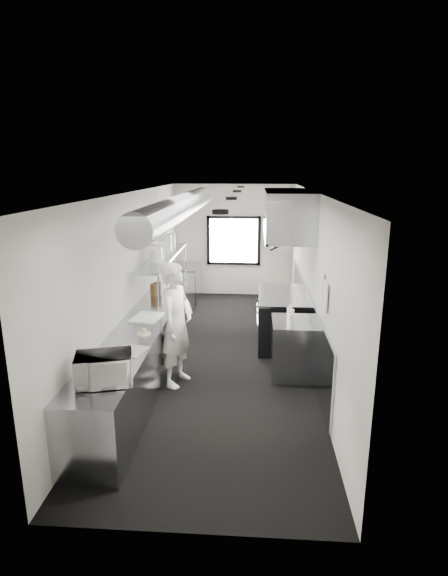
% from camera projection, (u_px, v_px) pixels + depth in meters
% --- Properties ---
extents(floor, '(3.00, 8.00, 0.01)m').
position_uv_depth(floor, '(222.00, 355.00, 7.89)').
color(floor, black).
rests_on(floor, ground).
extents(ceiling, '(3.00, 8.00, 0.01)m').
position_uv_depth(ceiling, '(222.00, 192.00, 7.17)').
color(ceiling, beige).
rests_on(ceiling, wall_back).
extents(wall_back, '(3.00, 0.02, 2.80)m').
position_uv_depth(wall_back, '(234.00, 241.00, 11.39)').
color(wall_back, silver).
rests_on(wall_back, floor).
extents(wall_front, '(3.00, 0.02, 2.80)m').
position_uv_depth(wall_front, '(187.00, 392.00, 3.68)').
color(wall_front, silver).
rests_on(wall_front, floor).
extents(wall_left, '(0.02, 8.00, 2.80)m').
position_uv_depth(wall_left, '(134.00, 276.00, 7.63)').
color(wall_left, silver).
rests_on(wall_left, floor).
extents(wall_right, '(0.02, 8.00, 2.80)m').
position_uv_depth(wall_right, '(313.00, 279.00, 7.44)').
color(wall_right, silver).
rests_on(wall_right, floor).
extents(wall_cladding, '(0.03, 5.50, 1.10)m').
position_uv_depth(wall_cladding, '(307.00, 322.00, 7.94)').
color(wall_cladding, '#91969E').
rests_on(wall_cladding, wall_right).
extents(hvac_duct, '(0.40, 6.40, 0.40)m').
position_uv_depth(hvac_duct, '(183.00, 206.00, 7.67)').
color(hvac_duct, gray).
rests_on(hvac_duct, ceiling).
extents(service_window, '(1.36, 0.05, 1.25)m').
position_uv_depth(service_window, '(234.00, 241.00, 11.36)').
color(service_window, white).
rests_on(service_window, wall_back).
extents(exhaust_hood, '(0.81, 2.20, 0.88)m').
position_uv_depth(exhaust_hood, '(287.00, 214.00, 7.88)').
color(exhaust_hood, '#91969E').
rests_on(exhaust_hood, ceiling).
extents(prep_counter, '(0.70, 6.00, 0.90)m').
position_uv_depth(prep_counter, '(150.00, 340.00, 7.37)').
color(prep_counter, '#91969E').
rests_on(prep_counter, floor).
extents(pass_shelf, '(0.45, 3.00, 0.68)m').
position_uv_depth(pass_shelf, '(163.00, 257.00, 8.54)').
color(pass_shelf, '#91969E').
rests_on(pass_shelf, prep_counter).
extents(range, '(0.88, 1.60, 0.94)m').
position_uv_depth(range, '(281.00, 318.00, 8.38)').
color(range, black).
rests_on(range, floor).
extents(bottle_station, '(0.65, 0.80, 0.90)m').
position_uv_depth(bottle_station, '(292.00, 348.00, 7.03)').
color(bottle_station, '#91969E').
rests_on(bottle_station, floor).
extents(far_work_table, '(0.70, 1.20, 0.90)m').
position_uv_depth(far_work_table, '(185.00, 284.00, 10.94)').
color(far_work_table, '#91969E').
rests_on(far_work_table, floor).
extents(notice_sheet_a, '(0.02, 0.28, 0.38)m').
position_uv_depth(notice_sheet_a, '(322.00, 286.00, 6.23)').
color(notice_sheet_a, silver).
rests_on(notice_sheet_a, wall_right).
extents(notice_sheet_b, '(0.02, 0.28, 0.38)m').
position_uv_depth(notice_sheet_b, '(325.00, 296.00, 5.90)').
color(notice_sheet_b, silver).
rests_on(notice_sheet_b, wall_right).
extents(line_cook, '(0.63, 0.79, 1.87)m').
position_uv_depth(line_cook, '(177.00, 325.00, 6.66)').
color(line_cook, white).
rests_on(line_cook, floor).
extents(microwave, '(0.65, 0.55, 0.33)m').
position_uv_depth(microwave, '(104.00, 369.00, 4.88)').
color(microwave, silver).
rests_on(microwave, prep_counter).
extents(deli_tub_a, '(0.17, 0.17, 0.10)m').
position_uv_depth(deli_tub_a, '(102.00, 362.00, 5.35)').
color(deli_tub_a, '#B8C4B5').
rests_on(deli_tub_a, prep_counter).
extents(deli_tub_b, '(0.18, 0.18, 0.10)m').
position_uv_depth(deli_tub_b, '(98.00, 359.00, 5.41)').
color(deli_tub_b, '#B8C4B5').
rests_on(deli_tub_b, prep_counter).
extents(newspaper, '(0.38, 0.43, 0.01)m').
position_uv_depth(newspaper, '(133.00, 351.00, 5.77)').
color(newspaper, silver).
rests_on(newspaper, prep_counter).
extents(small_plate, '(0.21, 0.21, 0.02)m').
position_uv_depth(small_plate, '(144.00, 334.00, 6.37)').
color(small_plate, silver).
rests_on(small_plate, prep_counter).
extents(pastry, '(0.08, 0.08, 0.08)m').
position_uv_depth(pastry, '(144.00, 330.00, 6.35)').
color(pastry, tan).
rests_on(pastry, small_plate).
extents(cutting_board, '(0.47, 0.59, 0.02)m').
position_uv_depth(cutting_board, '(147.00, 317.00, 7.06)').
color(cutting_board, white).
rests_on(cutting_board, prep_counter).
extents(knife_block, '(0.17, 0.24, 0.24)m').
position_uv_depth(knife_block, '(156.00, 289.00, 8.29)').
color(knife_block, '#55351E').
rests_on(knife_block, prep_counter).
extents(plate_stack_a, '(0.28, 0.28, 0.26)m').
position_uv_depth(plate_stack_a, '(156.00, 255.00, 7.91)').
color(plate_stack_a, silver).
rests_on(plate_stack_a, pass_shelf).
extents(plate_stack_b, '(0.29, 0.29, 0.30)m').
position_uv_depth(plate_stack_b, '(159.00, 251.00, 8.13)').
color(plate_stack_b, silver).
rests_on(plate_stack_b, pass_shelf).
extents(plate_stack_c, '(0.25, 0.25, 0.35)m').
position_uv_depth(plate_stack_c, '(165.00, 244.00, 8.81)').
color(plate_stack_c, silver).
rests_on(plate_stack_c, pass_shelf).
extents(plate_stack_d, '(0.24, 0.24, 0.34)m').
position_uv_depth(plate_stack_d, '(170.00, 242.00, 9.07)').
color(plate_stack_d, silver).
rests_on(plate_stack_d, pass_shelf).
extents(squeeze_bottle_a, '(0.08, 0.08, 0.19)m').
position_uv_depth(squeeze_bottle_a, '(290.00, 321.00, 6.64)').
color(squeeze_bottle_a, white).
rests_on(squeeze_bottle_a, bottle_station).
extents(squeeze_bottle_b, '(0.08, 0.08, 0.18)m').
position_uv_depth(squeeze_bottle_b, '(289.00, 319.00, 6.71)').
color(squeeze_bottle_b, white).
rests_on(squeeze_bottle_b, bottle_station).
extents(squeeze_bottle_c, '(0.09, 0.09, 0.20)m').
position_uv_depth(squeeze_bottle_c, '(292.00, 316.00, 6.85)').
color(squeeze_bottle_c, white).
rests_on(squeeze_bottle_c, bottle_station).
extents(squeeze_bottle_d, '(0.06, 0.06, 0.18)m').
position_uv_depth(squeeze_bottle_d, '(289.00, 313.00, 7.04)').
color(squeeze_bottle_d, white).
rests_on(squeeze_bottle_d, bottle_station).
extents(squeeze_bottle_e, '(0.07, 0.07, 0.18)m').
position_uv_depth(squeeze_bottle_e, '(291.00, 310.00, 7.17)').
color(squeeze_bottle_e, white).
rests_on(squeeze_bottle_e, bottle_station).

